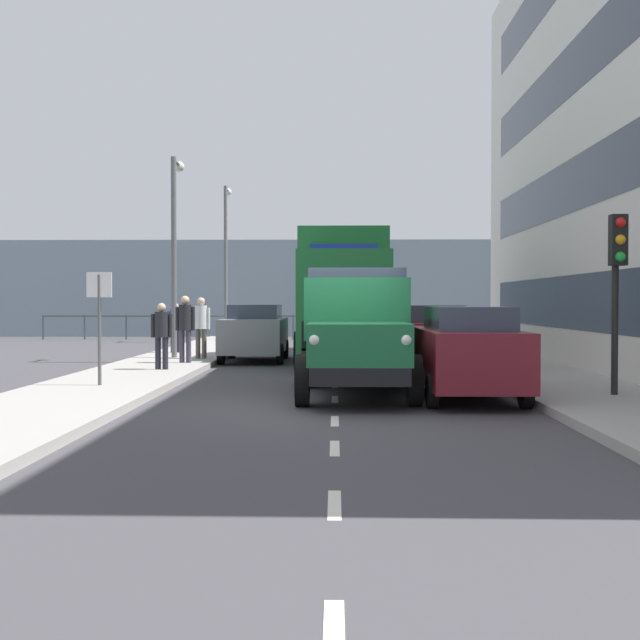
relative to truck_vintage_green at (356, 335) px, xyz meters
name	(u,v)px	position (x,y,z in m)	size (l,w,h in m)	color
ground_plane	(335,372)	(0.40, -5.74, -1.18)	(80.00, 80.00, 0.00)	#423F44
sidewalk_left	(520,370)	(-4.33, -5.74, -1.10)	(2.69, 38.08, 0.15)	#9E9993
sidewalk_right	(151,369)	(5.14, -5.74, -1.10)	(2.69, 38.08, 0.15)	#9E9993
road_centreline_markings	(335,372)	(0.40, -5.68, -1.17)	(0.12, 34.71, 0.01)	silver
sea_horizon	(335,288)	(0.40, -27.78, 1.32)	(80.00, 0.80, 5.00)	gray
seawall_railing	(335,321)	(0.40, -24.18, -0.26)	(28.08, 0.08, 1.20)	#4C5156
truck_vintage_green	(356,335)	(0.00, 0.00, 0.00)	(2.17, 5.64, 2.43)	black
lorry_cargo_green	(343,293)	(0.17, -8.81, 0.90)	(2.58, 8.20, 3.87)	#1E7033
car_maroon_kerbside_near	(467,351)	(-2.04, 0.21, -0.28)	(1.76, 4.47, 1.72)	maroon
car_red_kerbside_1	(430,338)	(-2.04, -5.70, -0.28)	(1.84, 4.02, 1.72)	#B21E1E
car_grey_oppositeside_0	(255,332)	(2.84, -9.71, -0.28)	(1.89, 4.21, 1.72)	slate
pedestrian_couple_b	(162,330)	(4.66, -4.74, -0.07)	(0.53, 0.34, 1.63)	black
pedestrian_in_dark_coat	(185,323)	(4.49, -7.01, 0.05)	(0.53, 0.34, 1.82)	#383342
pedestrian_strolling	(201,322)	(4.32, -8.67, 0.03)	(0.53, 0.34, 1.79)	#4C473D
pedestrian_by_lamp	(175,323)	(5.63, -11.59, -0.08)	(0.53, 0.34, 1.62)	black
traffic_light_near	(617,264)	(-4.60, 0.82, 1.29)	(0.28, 0.41, 3.20)	black
lamp_post_promenade	(175,237)	(5.20, -9.29, 2.56)	(0.32, 1.14, 5.97)	#59595B
lamp_post_far	(226,249)	(5.23, -21.36, 2.98)	(0.32, 1.14, 6.77)	#59595B
street_sign	(99,308)	(5.09, -0.83, 0.50)	(0.50, 0.07, 2.25)	#4C4C4C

